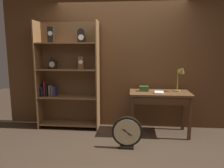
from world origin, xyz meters
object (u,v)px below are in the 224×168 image
object	(u,v)px
bookshelf	(67,76)
round_clock_large	(127,132)
desk_lamp	(181,74)
workbench	(160,98)
open_repair_manual	(159,92)
toolbox_small	(144,89)

from	to	relation	value
bookshelf	round_clock_large	world-z (taller)	bookshelf
bookshelf	desk_lamp	distance (m)	2.19
bookshelf	desk_lamp	world-z (taller)	bookshelf
workbench	open_repair_manual	size ratio (longest dim) A/B	5.03
bookshelf	round_clock_large	size ratio (longest dim) A/B	4.01
open_repair_manual	desk_lamp	bearing A→B (deg)	31.99
desk_lamp	toolbox_small	size ratio (longest dim) A/B	2.95
workbench	desk_lamp	size ratio (longest dim) A/B	2.25
toolbox_small	open_repair_manual	distance (m)	0.31
toolbox_small	open_repair_manual	world-z (taller)	toolbox_small
round_clock_large	toolbox_small	bearing A→B (deg)	67.78
open_repair_manual	round_clock_large	size ratio (longest dim) A/B	0.41
desk_lamp	round_clock_large	distance (m)	1.50
open_repair_manual	bookshelf	bearing A→B (deg)	178.81
desk_lamp	bookshelf	bearing A→B (deg)	176.47
bookshelf	workbench	xyz separation A→B (m)	(1.80, -0.23, -0.36)
toolbox_small	round_clock_large	bearing A→B (deg)	-112.22
desk_lamp	toolbox_small	bearing A→B (deg)	-178.83
desk_lamp	open_repair_manual	world-z (taller)	desk_lamp
toolbox_small	bookshelf	bearing A→B (deg)	174.40
bookshelf	open_repair_manual	world-z (taller)	bookshelf
bookshelf	open_repair_manual	size ratio (longest dim) A/B	9.67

